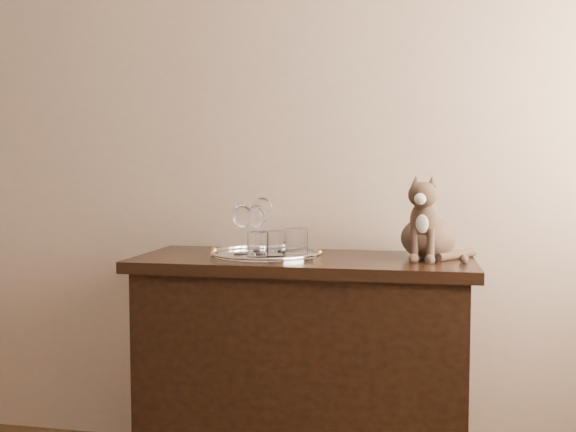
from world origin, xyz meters
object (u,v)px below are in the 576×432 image
Objects in this scene: wine_glass_b at (262,224)px; tumbler_a at (274,244)px; wine_glass_d at (256,229)px; cat at (429,217)px; tray at (266,255)px; wine_glass_c at (242,229)px; tumbler_b at (258,245)px; tumbler_c at (296,241)px; sideboard at (303,373)px.

tumbler_a is at bearing -63.74° from wine_glass_b.
cat is (0.62, 0.03, 0.05)m from wine_glass_d.
wine_glass_d is at bearing 150.83° from tray.
wine_glass_c is 2.10× the size of tumbler_b.
wine_glass_d reaches higher than tumbler_c.
wine_glass_c is 0.11m from tumbler_b.
tumbler_a is 1.02× the size of tumbler_b.
wine_glass_c reaches higher than tray.
tumbler_b is at bearing -139.65° from tumbler_c.
wine_glass_d is 0.62m from cat.
sideboard is 0.45m from tray.
sideboard is 0.48m from tumbler_c.
wine_glass_b is 0.18m from tumbler_c.
tumbler_b is at bearing -93.99° from tray.
cat is (0.58, 0.14, 0.09)m from tumbler_b.
tray is at bearing 86.01° from tumbler_b.
cat reaches higher than wine_glass_b.
wine_glass_c is 0.63× the size of cat.
tumbler_b is 0.94× the size of tumbler_c.
wine_glass_b is 1.09× the size of wine_glass_c.
wine_glass_b reaches higher than tumbler_c.
tumbler_a is 0.55m from cat.
wine_glass_c is at bearing -160.44° from tray.
tumbler_a is 0.31× the size of cat.
tray is 0.13m from wine_glass_c.
wine_glass_d reaches higher than sideboard.
tray is 4.25× the size of tumbler_c.
wine_glass_b is 2.24× the size of tumbler_a.
wine_glass_c reaches higher than tumbler_c.
wine_glass_c is (-0.22, -0.03, 0.53)m from sideboard.
wine_glass_b is (-0.04, 0.10, 0.10)m from tray.
wine_glass_b is 0.20m from tumbler_b.
wine_glass_d is (-0.18, 0.02, 0.52)m from sideboard.
wine_glass_b reaches higher than tumbler_a.
tumbler_a is 0.96× the size of tumbler_c.
wine_glass_b is 0.62m from cat.
tumbler_a is (0.04, -0.06, 0.05)m from tray.
wine_glass_b is 2.14× the size of tumbler_c.
wine_glass_c is at bearing -168.64° from tumbler_c.
tumbler_c is (0.12, 0.10, 0.00)m from tumbler_b.
tumbler_c is 0.48m from cat.
wine_glass_c reaches higher than wine_glass_d.
tumbler_c reaches higher than sideboard.
tumbler_a is (0.08, -0.09, -0.04)m from wine_glass_d.
wine_glass_c reaches higher than tumbler_a.
tray is at bearing -175.04° from tumbler_c.
wine_glass_c is at bearing -128.79° from wine_glass_d.
tumbler_b is 0.30× the size of cat.
wine_glass_c reaches higher than sideboard.
wine_glass_b is (-0.18, 0.10, 0.53)m from sideboard.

